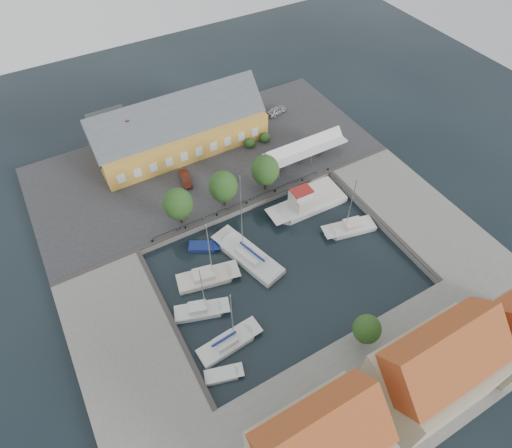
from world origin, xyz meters
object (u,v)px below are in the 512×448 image
Objects in this scene: warehouse at (176,130)px; west_boat_b at (207,278)px; launch_nw at (204,247)px; west_boat_d at (228,343)px; car_red at (186,179)px; launch_sw at (223,375)px; west_boat_c at (201,311)px; center_sailboat at (249,257)px; tent_canopy at (305,148)px; east_boat_b at (350,228)px; car_silver at (277,110)px; trawler at (310,202)px.

warehouse is 27.70m from west_boat_b.
west_boat_b reaches higher than launch_nw.
car_red is at bearing 76.50° from west_boat_d.
west_boat_c is at bearing 82.33° from launch_sw.
center_sailboat is at bearing 25.01° from west_boat_c.
tent_canopy reaches higher than launch_sw.
east_boat_b is (14.58, -28.92, -4.17)m from warehouse.
tent_canopy is 3.33× the size of car_silver.
tent_canopy is at bearing 40.96° from west_boat_d.
car_silver reaches higher than launch_nw.
trawler is at bearing -2.50° from launch_nw.
east_boat_b is 21.29m from launch_nw.
tent_canopy is at bearing 18.94° from launch_nw.
trawler is 1.12× the size of west_boat_b.
center_sailboat is 10.24m from west_boat_c.
west_boat_c is (-22.04, -8.37, -0.76)m from trawler.
launch_nw is (4.67, 9.13, -0.17)m from west_boat_c.
tent_canopy reaches higher than launch_nw.
car_silver is at bearing 52.02° from center_sailboat.
center_sailboat is at bearing 51.01° from launch_sw.
west_boat_b is 13.25m from launch_sw.
center_sailboat reaches higher than tent_canopy.
center_sailboat reaches higher than launch_sw.
trawler is 2.73× the size of launch_nw.
center_sailboat is at bearing 129.19° from car_silver.
launch_nw is at bearing 159.25° from east_boat_b.
west_boat_d is (-8.24, -9.86, -0.09)m from center_sailboat.
car_silver is 0.33× the size of trawler.
warehouse is 2.97× the size of west_boat_c.
east_boat_b is (15.30, -2.74, -0.10)m from center_sailboat.
tent_canopy is at bearing -39.86° from warehouse.
car_silver is at bearing 71.09° from trawler.
center_sailboat is 15.54m from east_boat_b.
west_boat_c is (-2.77, -4.10, 0.00)m from west_boat_b.
tent_canopy is (16.60, -13.86, -0.74)m from warehouse.
west_boat_c is at bearing -176.30° from east_boat_b.
west_boat_b is at bearing -105.30° from warehouse.
car_red is 0.36× the size of west_boat_b.
tent_canopy is 31.57m from west_boat_c.
warehouse reaches higher than east_boat_b.
launch_sw is (-11.15, -39.07, -4.34)m from warehouse.
west_boat_d is at bearing -129.89° from center_sailboat.
warehouse is 2.63× the size of east_boat_b.
center_sailboat is 3.25× the size of launch_nw.
tent_canopy is 15.58m from east_boat_b.
center_sailboat is (1.71, -17.36, -1.31)m from car_red.
trawler is (14.47, -13.31, -0.65)m from car_red.
west_boat_c is (-7.57, -21.69, -1.41)m from car_red.
warehouse is 7.02× the size of car_red.
trawler reaches higher than car_red.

